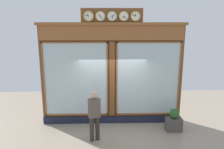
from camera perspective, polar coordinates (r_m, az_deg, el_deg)
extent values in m
cube|color=brown|center=(8.37, -0.03, -0.24)|extent=(5.28, 0.30, 3.72)
cube|color=#191E33|center=(8.76, 0.00, -11.53)|extent=(5.28, 0.08, 0.28)
cube|color=brown|center=(7.97, 0.01, 10.71)|extent=(5.18, 0.08, 0.53)
cube|color=brown|center=(7.98, 0.00, 12.96)|extent=(5.39, 0.20, 0.10)
cube|color=silver|center=(8.38, 9.24, -1.19)|extent=(2.29, 0.02, 2.70)
cube|color=brown|center=(8.14, 9.61, 8.20)|extent=(2.39, 0.04, 0.05)
cube|color=brown|center=(8.79, 8.94, -9.94)|extent=(2.39, 0.04, 0.05)
cube|color=brown|center=(8.66, 16.90, -1.13)|extent=(0.05, 0.04, 2.80)
cube|color=brown|center=(8.22, 1.23, -1.29)|extent=(0.05, 0.04, 2.80)
cube|color=silver|center=(8.31, -9.31, -1.31)|extent=(2.29, 0.02, 2.70)
cube|color=brown|center=(8.07, -9.69, 8.15)|extent=(2.39, 0.04, 0.05)
cube|color=brown|center=(8.73, -9.00, -10.12)|extent=(2.39, 0.04, 0.05)
cube|color=brown|center=(8.53, -17.15, -1.35)|extent=(0.05, 0.04, 2.80)
cube|color=brown|center=(8.21, -1.21, -1.31)|extent=(0.05, 0.04, 2.80)
cube|color=brown|center=(8.22, 0.01, -1.29)|extent=(0.20, 0.10, 2.80)
cube|color=brown|center=(8.03, 0.00, 14.80)|extent=(2.19, 0.06, 0.55)
cylinder|color=white|center=(8.01, 6.07, 14.73)|extent=(0.29, 0.02, 0.29)
torus|color=gold|center=(8.01, 6.07, 14.73)|extent=(0.35, 0.04, 0.35)
cube|color=black|center=(8.00, 6.07, 15.02)|extent=(0.02, 0.01, 0.08)
cube|color=black|center=(7.99, 5.67, 14.91)|extent=(0.12, 0.01, 0.06)
sphere|color=black|center=(7.99, 6.08, 14.74)|extent=(0.02, 0.02, 0.02)
cylinder|color=white|center=(7.97, 3.05, 14.79)|extent=(0.29, 0.02, 0.29)
torus|color=gold|center=(7.97, 3.05, 14.79)|extent=(0.35, 0.03, 0.35)
cube|color=black|center=(7.95, 2.95, 14.53)|extent=(0.04, 0.01, 0.08)
cube|color=black|center=(7.96, 3.40, 14.51)|extent=(0.10, 0.01, 0.09)
sphere|color=black|center=(7.95, 3.06, 14.80)|extent=(0.02, 0.02, 0.02)
cylinder|color=white|center=(7.95, 0.01, 14.82)|extent=(0.29, 0.02, 0.29)
torus|color=gold|center=(7.94, 0.01, 14.82)|extent=(0.35, 0.03, 0.35)
cube|color=black|center=(7.93, 0.07, 14.54)|extent=(0.03, 0.01, 0.08)
cube|color=black|center=(7.94, 0.44, 14.99)|extent=(0.12, 0.01, 0.06)
sphere|color=black|center=(7.93, 0.02, 14.82)|extent=(0.02, 0.02, 0.02)
cylinder|color=white|center=(7.95, -3.04, 14.80)|extent=(0.29, 0.02, 0.29)
torus|color=gold|center=(7.94, -3.04, 14.80)|extent=(0.35, 0.03, 0.35)
cube|color=black|center=(7.93, -3.27, 14.98)|extent=(0.07, 0.01, 0.06)
cube|color=black|center=(7.93, -2.79, 14.43)|extent=(0.08, 0.01, 0.11)
sphere|color=black|center=(7.93, -3.04, 14.80)|extent=(0.02, 0.02, 0.02)
cylinder|color=white|center=(7.97, -6.08, 14.74)|extent=(0.29, 0.02, 0.29)
torus|color=gold|center=(7.96, -6.08, 14.74)|extent=(0.36, 0.05, 0.36)
cube|color=black|center=(7.96, -6.23, 14.99)|extent=(0.05, 0.01, 0.08)
cube|color=black|center=(7.96, -6.53, 14.82)|extent=(0.12, 0.01, 0.03)
sphere|color=black|center=(7.95, -6.09, 14.75)|extent=(0.02, 0.02, 0.02)
cylinder|color=#312A24|center=(7.46, -5.25, -13.86)|extent=(0.14, 0.14, 0.82)
cylinder|color=#312A24|center=(7.52, -3.77, -13.60)|extent=(0.14, 0.14, 0.82)
cube|color=brown|center=(7.20, -4.61, -8.60)|extent=(0.42, 0.34, 0.62)
sphere|color=tan|center=(7.05, -4.67, -5.19)|extent=(0.22, 0.22, 0.22)
cube|color=#4C4742|center=(8.44, 15.61, -12.28)|extent=(0.56, 0.36, 0.48)
sphere|color=#285623|center=(8.28, 15.78, -9.67)|extent=(0.35, 0.35, 0.35)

